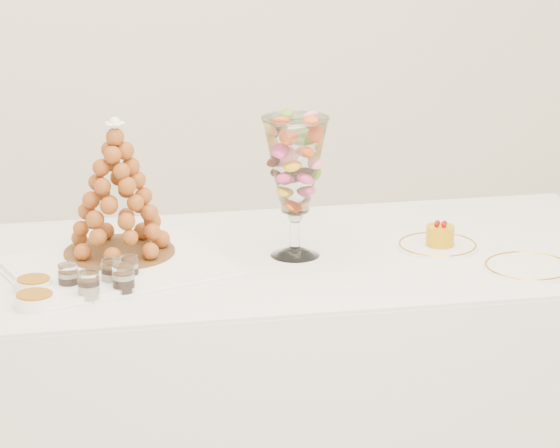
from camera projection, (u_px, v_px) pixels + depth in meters
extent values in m
cube|color=white|center=(238.00, 401.00, 3.66)|extent=(2.21, 1.00, 0.81)
cube|color=white|center=(236.00, 260.00, 3.54)|extent=(2.20, 0.99, 0.01)
cube|color=white|center=(117.00, 266.00, 3.45)|extent=(0.61, 0.52, 0.02)
cylinder|color=white|center=(295.00, 251.00, 3.56)|extent=(0.13, 0.13, 0.02)
cylinder|color=white|center=(295.00, 231.00, 3.54)|extent=(0.03, 0.03, 0.09)
sphere|color=white|center=(295.00, 215.00, 3.53)|extent=(0.04, 0.04, 0.04)
cylinder|color=white|center=(437.00, 246.00, 3.62)|extent=(0.22, 0.22, 0.01)
cylinder|color=white|center=(528.00, 268.00, 3.45)|extent=(0.23, 0.23, 0.01)
cylinder|color=white|center=(68.00, 278.00, 3.29)|extent=(0.06, 0.06, 0.07)
cylinder|color=white|center=(111.00, 273.00, 3.32)|extent=(0.05, 0.05, 0.07)
cylinder|color=white|center=(129.00, 268.00, 3.36)|extent=(0.06, 0.06, 0.06)
cylinder|color=white|center=(89.00, 286.00, 3.23)|extent=(0.07, 0.07, 0.07)
cylinder|color=white|center=(124.00, 280.00, 3.27)|extent=(0.07, 0.07, 0.07)
cylinder|color=white|center=(34.00, 285.00, 3.30)|extent=(0.09, 0.09, 0.03)
cylinder|color=white|center=(35.00, 301.00, 3.19)|extent=(0.10, 0.10, 0.03)
cylinder|color=brown|center=(119.00, 252.00, 3.52)|extent=(0.30, 0.30, 0.01)
cone|color=#924516|center=(117.00, 187.00, 3.47)|extent=(0.28, 0.28, 0.35)
sphere|color=white|center=(115.00, 124.00, 3.42)|extent=(0.04, 0.04, 0.04)
cylinder|color=#C18B08|center=(440.00, 236.00, 3.60)|extent=(0.08, 0.08, 0.05)
sphere|color=#860405|center=(445.00, 223.00, 3.60)|extent=(0.01, 0.01, 0.01)
sphere|color=#860405|center=(437.00, 222.00, 3.60)|extent=(0.01, 0.01, 0.01)
sphere|color=#860405|center=(437.00, 224.00, 3.59)|extent=(0.01, 0.01, 0.01)
sphere|color=#860405|center=(444.00, 225.00, 3.58)|extent=(0.01, 0.01, 0.01)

